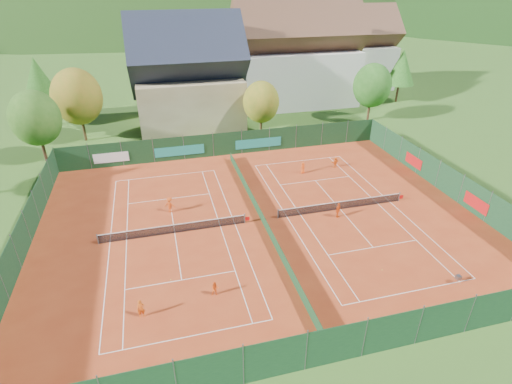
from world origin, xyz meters
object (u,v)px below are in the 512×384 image
object	(u,v)px
hotel_block_b	(349,53)
player_left_near	(141,309)
ball_hopper	(458,277)
chalet	(188,79)
player_left_mid	(215,289)
player_right_far_b	(335,162)
hotel_block_a	(296,60)
player_left_far	(170,205)
player_right_far_a	(303,168)
player_right_near	(338,210)

from	to	relation	value
hotel_block_b	player_left_near	distance (m)	67.52
ball_hopper	player_left_near	xyz separation A→B (m)	(-22.70, 2.57, 0.15)
chalet	ball_hopper	world-z (taller)	chalet
player_left_near	hotel_block_b	bearing A→B (deg)	42.49
chalet	player_left_mid	xyz separation A→B (m)	(-2.81, -38.63, -6.03)
player_left_mid	player_right_far_b	distance (m)	24.83
hotel_block_b	player_right_far_b	size ratio (longest dim) A/B	13.64
hotel_block_a	chalet	bearing A→B (deg)	-162.47
player_left_mid	player_left_far	size ratio (longest dim) A/B	0.75
player_left_mid	player_right_far_a	size ratio (longest dim) A/B	0.88
ball_hopper	player_left_near	distance (m)	22.84
hotel_block_a	player_left_near	distance (m)	53.19
player_left_mid	chalet	bearing A→B (deg)	88.88
hotel_block_b	player_right_far_a	bearing A→B (deg)	-122.65
ball_hopper	player_left_far	distance (m)	25.36
chalet	player_right_far_a	world-z (taller)	chalet
player_right_far_b	player_left_mid	bearing A→B (deg)	33.65
hotel_block_a	player_right_far_a	bearing A→B (deg)	-107.59
player_left_far	player_right_far_a	bearing A→B (deg)	-132.86
chalet	player_right_far_b	xyz separation A→B (m)	(14.59, -20.92, -5.99)
hotel_block_a	player_left_near	xyz separation A→B (m)	(-26.91, -45.39, -6.68)
ball_hopper	player_left_far	bearing A→B (deg)	141.61
hotel_block_a	player_right_far_b	world-z (taller)	hotel_block_a
chalet	player_left_mid	bearing A→B (deg)	-94.15
ball_hopper	player_left_mid	distance (m)	17.91
player_right_near	hotel_block_b	bearing A→B (deg)	23.22
player_left_mid	player_right_far_b	world-z (taller)	player_right_far_b
player_right_far_a	player_right_far_b	xyz separation A→B (m)	(4.28, 0.50, -0.04)
player_left_mid	player_left_far	bearing A→B (deg)	103.42
hotel_block_a	player_left_near	world-z (taller)	hotel_block_a
player_left_mid	player_right_near	size ratio (longest dim) A/B	0.79
player_left_far	player_left_mid	bearing A→B (deg)	130.22
ball_hopper	player_right_far_a	xyz separation A→B (m)	(-4.48, 20.54, 0.12)
hotel_block_b	player_right_near	world-z (taller)	hotel_block_b
hotel_block_b	player_left_mid	world-z (taller)	hotel_block_b
player_right_far_b	player_left_far	bearing A→B (deg)	3.20
hotel_block_a	hotel_block_b	size ratio (longest dim) A/B	1.25
chalet	player_right_near	xyz separation A→B (m)	(10.12, -31.22, -5.88)
hotel_block_b	player_right_near	size ratio (longest dim) A/B	11.54
hotel_block_a	player_left_far	distance (m)	40.75
player_left_mid	player_left_near	bearing A→B (deg)	-168.52
player_right_far_a	ball_hopper	bearing A→B (deg)	77.40
player_left_far	player_right_near	size ratio (longest dim) A/B	1.05
chalet	player_right_near	bearing A→B (deg)	-72.04
player_left_far	player_right_near	world-z (taller)	player_left_far
hotel_block_b	player_left_far	xyz separation A→B (m)	(-38.08, -40.21, -5.83)
ball_hopper	player_left_far	xyz separation A→B (m)	(-19.87, 15.75, 0.23)
chalet	player_left_far	xyz separation A→B (m)	(-5.08, -26.21, -5.84)
hotel_block_a	player_left_far	bearing A→B (deg)	-126.78
player_right_far_a	hotel_block_a	bearing A→B (deg)	-132.50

